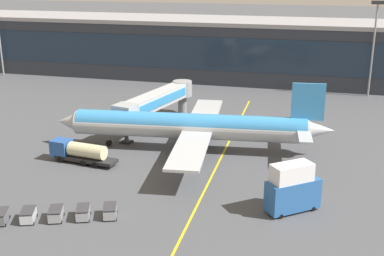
{
  "coord_description": "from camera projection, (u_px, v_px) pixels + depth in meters",
  "views": [
    {
      "loc": [
        18.11,
        -66.9,
        28.83
      ],
      "look_at": [
        -0.96,
        5.99,
        4.5
      ],
      "focal_mm": 46.74,
      "sensor_mm": 36.0,
      "label": 1
    }
  ],
  "objects": [
    {
      "name": "ground_plane",
      "position": [
        188.0,
        169.0,
        74.81
      ],
      "size": [
        700.0,
        700.0,
        0.0
      ],
      "primitive_type": "plane",
      "color": "#47494F"
    },
    {
      "name": "apron_lead_in_line",
      "position": [
        217.0,
        166.0,
        75.7
      ],
      "size": [
        2.13,
        79.99,
        0.01
      ],
      "primitive_type": "cube",
      "rotation": [
        0.0,
        0.0,
        0.02
      ],
      "color": "yellow",
      "rests_on": "ground_plane"
    },
    {
      "name": "terminal_building",
      "position": [
        200.0,
        48.0,
        136.11
      ],
      "size": [
        198.85,
        21.58,
        15.73
      ],
      "color": "#2D333D",
      "rests_on": "ground_plane"
    },
    {
      "name": "main_airliner",
      "position": [
        191.0,
        126.0,
        81.31
      ],
      "size": [
        45.62,
        36.38,
        11.85
      ],
      "color": "#B2B7BC",
      "rests_on": "ground_plane"
    },
    {
      "name": "jet_bridge",
      "position": [
        158.0,
        100.0,
        93.55
      ],
      "size": [
        8.51,
        23.59,
        6.84
      ],
      "color": "#B2B7BC",
      "rests_on": "ground_plane"
    },
    {
      "name": "fuel_tanker",
      "position": [
        79.0,
        152.0,
        76.86
      ],
      "size": [
        11.02,
        3.8,
        3.25
      ],
      "color": "#232326",
      "rests_on": "ground_plane"
    },
    {
      "name": "catering_lift",
      "position": [
        292.0,
        188.0,
        60.99
      ],
      "size": [
        6.85,
        6.23,
        6.3
      ],
      "color": "#285B9E",
      "rests_on": "ground_plane"
    },
    {
      "name": "baggage_cart_0",
      "position": [
        0.0,
        216.0,
        58.92
      ],
      "size": [
        2.38,
        3.02,
        1.48
      ],
      "color": "#595B60",
      "rests_on": "ground_plane"
    },
    {
      "name": "baggage_cart_1",
      "position": [
        28.0,
        215.0,
        59.24
      ],
      "size": [
        2.38,
        3.02,
        1.48
      ],
      "color": "#B2B7BC",
      "rests_on": "ground_plane"
    },
    {
      "name": "baggage_cart_2",
      "position": [
        56.0,
        214.0,
        59.55
      ],
      "size": [
        2.38,
        3.02,
        1.48
      ],
      "color": "gray",
      "rests_on": "ground_plane"
    },
    {
      "name": "baggage_cart_3",
      "position": [
        83.0,
        212.0,
        59.87
      ],
      "size": [
        2.38,
        3.02,
        1.48
      ],
      "color": "gray",
      "rests_on": "ground_plane"
    },
    {
      "name": "baggage_cart_4",
      "position": [
        110.0,
        211.0,
        60.19
      ],
      "size": [
        2.38,
        3.02,
        1.48
      ],
      "color": "gray",
      "rests_on": "ground_plane"
    },
    {
      "name": "apron_light_mast_1",
      "position": [
        374.0,
        41.0,
        113.11
      ],
      "size": [
        2.8,
        0.5,
        21.75
      ],
      "color": "gray",
      "rests_on": "ground_plane"
    }
  ]
}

